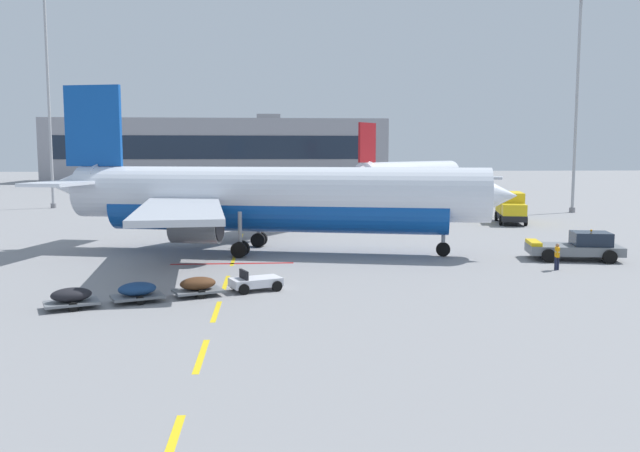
# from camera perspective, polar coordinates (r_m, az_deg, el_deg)

# --- Properties ---
(ground) EXTENTS (400.00, 400.00, 0.00)m
(ground) POSITION_cam_1_polar(r_m,az_deg,el_deg) (64.10, 13.37, -0.25)
(ground) COLOR gray
(apron_paint_markings) EXTENTS (8.00, 98.74, 0.01)m
(apron_paint_markings) POSITION_cam_1_polar(r_m,az_deg,el_deg) (60.09, -6.73, -0.55)
(apron_paint_markings) COLOR yellow
(apron_paint_markings) RESTS_ON ground
(airliner_foreground) EXTENTS (34.50, 33.66, 12.20)m
(airliner_foreground) POSITION_cam_1_polar(r_m,az_deg,el_deg) (47.60, -4.48, 2.44)
(airliner_foreground) COLOR silver
(airliner_foreground) RESTS_ON ground
(pushback_tug) EXTENTS (6.45, 4.11, 2.08)m
(pushback_tug) POSITION_cam_1_polar(r_m,az_deg,el_deg) (47.67, 21.45, -1.67)
(pushback_tug) COLOR slate
(pushback_tug) RESTS_ON ground
(airliner_mid_left) EXTENTS (26.48, 28.63, 11.49)m
(airliner_mid_left) POSITION_cam_1_polar(r_m,az_deg,el_deg) (105.83, 7.79, 4.42)
(airliner_mid_left) COLOR silver
(airliner_mid_left) RESTS_ON ground
(catering_truck) EXTENTS (3.99, 7.37, 3.14)m
(catering_truck) POSITION_cam_1_polar(r_m,az_deg,el_deg) (70.40, 16.22, 1.59)
(catering_truck) COLOR black
(catering_truck) RESTS_ON ground
(baggage_train) EXTENTS (11.31, 5.71, 1.14)m
(baggage_train) POSITION_cam_1_polar(r_m,az_deg,el_deg) (33.39, -13.00, -5.31)
(baggage_train) COLOR silver
(baggage_train) RESTS_ON ground
(ground_crew_worker) EXTENTS (0.36, 0.63, 1.66)m
(ground_crew_worker) POSITION_cam_1_polar(r_m,az_deg,el_deg) (42.96, 19.89, -2.39)
(ground_crew_worker) COLOR #191E38
(ground_crew_worker) RESTS_ON ground
(apron_light_mast_near) EXTENTS (1.80, 1.80, 28.97)m
(apron_light_mast_near) POSITION_cam_1_polar(r_m,az_deg,el_deg) (93.32, -22.59, 12.34)
(apron_light_mast_near) COLOR slate
(apron_light_mast_near) RESTS_ON ground
(apron_light_mast_far) EXTENTS (1.80, 1.80, 25.89)m
(apron_light_mast_far) POSITION_cam_1_polar(r_m,az_deg,el_deg) (85.55, 21.47, 11.85)
(apron_light_mast_far) COLOR slate
(apron_light_mast_far) RESTS_ON ground
(terminal_satellite) EXTENTS (82.62, 26.34, 17.07)m
(terminal_satellite) POSITION_cam_1_polar(r_m,az_deg,el_deg) (171.59, -8.63, 6.48)
(terminal_satellite) COLOR gray
(terminal_satellite) RESTS_ON ground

